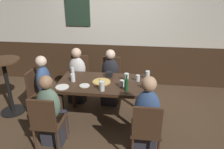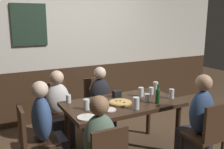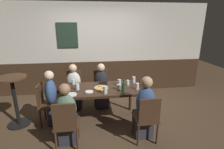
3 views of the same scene
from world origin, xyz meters
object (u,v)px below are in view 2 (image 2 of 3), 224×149
pint_glass_stout (171,94)px  chair_mid_far (97,102)px  beer_glass_half (141,92)px  person_mid_far (102,107)px  chair_head_west (32,138)px  condiment_caddy (117,94)px  highball_clear (156,87)px  plate_white_large (87,117)px  pizza (120,102)px  person_left_far (59,114)px  tumbler_water (86,105)px  person_head_west (47,136)px  chair_left_far (56,109)px  tumbler_short (69,99)px  chair_right_near (207,133)px  pint_glass_pale (151,91)px  person_right_near (197,127)px  plate_white_small (109,110)px  beer_glass_tall (147,98)px  dining_table (123,109)px  beer_bottle_green (158,96)px  pint_glass_amber (136,104)px

pint_glass_stout → chair_mid_far: bearing=124.1°
beer_glass_half → person_mid_far: bearing=122.5°
chair_head_west → condiment_caddy: 1.29m
highball_clear → plate_white_large: highball_clear is taller
pizza → plate_white_large: pizza is taller
person_left_far → tumbler_water: (0.15, -0.70, 0.33)m
person_head_west → condiment_caddy: person_head_west is taller
person_head_west → tumbler_water: (0.49, -0.03, 0.31)m
beer_glass_half → plate_white_large: beer_glass_half is taller
chair_left_far → tumbler_short: bearing=-86.2°
pint_glass_stout → tumbler_water: bearing=173.3°
person_left_far → pizza: size_ratio=3.65×
tumbler_short → chair_right_near: bearing=-40.9°
pint_glass_pale → plate_white_large: 1.25m
person_right_near → chair_left_far: bearing=132.1°
chair_right_near → pint_glass_stout: bearing=90.2°
chair_left_far → person_mid_far: size_ratio=0.80×
tumbler_water → condiment_caddy: (0.57, 0.27, -0.01)m
tumbler_water → plate_white_small: tumbler_water is taller
chair_head_west → beer_glass_tall: size_ratio=8.45×
chair_left_far → chair_right_near: (1.36, -1.66, 0.00)m
chair_head_west → beer_glass_half: bearing=4.0°
highball_clear → beer_glass_tall: highball_clear is taller
person_left_far → dining_table: bearing=-44.5°
person_mid_far → person_right_near: bearing=-63.1°
pizza → condiment_caddy: (0.09, 0.26, 0.03)m
beer_bottle_green → pint_glass_pale: bearing=65.2°
beer_bottle_green → pint_glass_stout: bearing=14.7°
chair_right_near → pint_glass_stout: chair_right_near is taller
chair_left_far → beer_glass_half: bearing=-35.0°
dining_table → pint_glass_stout: bearing=-14.1°
beer_glass_tall → chair_right_near: bearing=-61.9°
tumbler_short → pint_glass_amber: size_ratio=0.72×
pint_glass_pale → plate_white_large: (-1.18, -0.39, -0.04)m
chair_head_west → pizza: (1.14, -0.01, 0.26)m
pint_glass_stout → beer_glass_half: size_ratio=1.02×
chair_head_west → chair_mid_far: 1.45m
chair_left_far → beer_bottle_green: bearing=-45.7°
person_left_far → pint_glass_stout: 1.63m
chair_left_far → person_right_near: 2.03m
person_head_west → person_right_near: size_ratio=0.97×
chair_head_west → person_head_west: bearing=0.0°
chair_head_west → plate_white_large: size_ratio=4.13×
chair_head_west → tumbler_water: chair_head_west is taller
chair_left_far → beer_glass_tall: 1.39m
chair_head_west → pint_glass_amber: bearing=-14.1°
pint_glass_amber → tumbler_water: size_ratio=1.16×
person_right_near → chair_head_west: bearing=160.2°
chair_right_near → plate_white_large: bearing=157.1°
person_mid_far → dining_table: bearing=-90.0°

